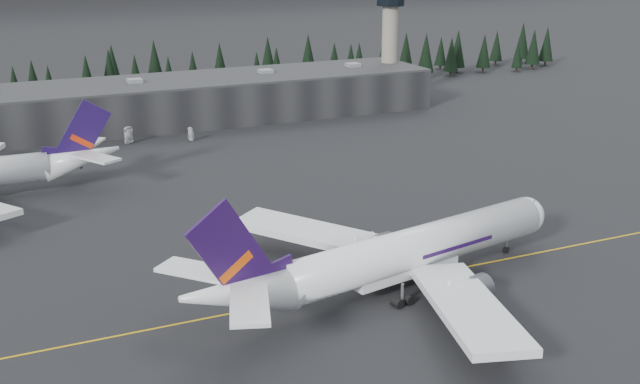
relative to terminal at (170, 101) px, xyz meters
name	(u,v)px	position (x,y,z in m)	size (l,w,h in m)	color
ground	(372,280)	(0.00, -125.00, -6.30)	(1400.00, 1400.00, 0.00)	black
taxiline	(378,284)	(0.00, -127.00, -6.29)	(400.00, 0.40, 0.02)	gold
terminal	(170,101)	(0.00, 0.00, 0.00)	(160.00, 30.00, 12.60)	black
control_tower	(390,29)	(75.00, 3.00, 17.11)	(10.00, 10.00, 37.70)	gray
treeline	(142,78)	(0.00, 37.00, 1.20)	(360.00, 20.00, 15.00)	black
jet_main	(389,257)	(0.13, -129.98, -0.46)	(69.79, 63.83, 20.73)	white
gse_vehicle_a	(129,141)	(-16.87, -20.05, -5.64)	(2.19, 4.75, 1.32)	silver
gse_vehicle_b	(192,139)	(-0.84, -24.17, -5.64)	(1.56, 3.87, 1.32)	silver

